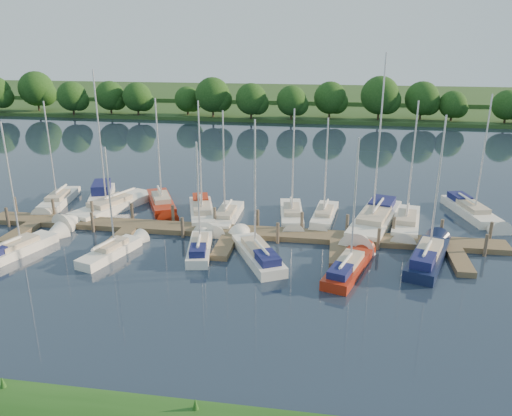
# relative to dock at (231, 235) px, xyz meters

# --- Properties ---
(ground) EXTENTS (260.00, 260.00, 0.00)m
(ground) POSITION_rel_dock_xyz_m (0.00, -7.31, -0.20)
(ground) COLOR #1B2536
(ground) RESTS_ON ground
(dock) EXTENTS (40.00, 6.00, 0.40)m
(dock) POSITION_rel_dock_xyz_m (0.00, 0.00, 0.00)
(dock) COLOR brown
(dock) RESTS_ON ground
(mooring_pilings) EXTENTS (38.24, 2.84, 2.00)m
(mooring_pilings) POSITION_rel_dock_xyz_m (0.00, 1.13, 0.40)
(mooring_pilings) COLOR #473D33
(mooring_pilings) RESTS_ON ground
(far_shore) EXTENTS (180.00, 30.00, 0.60)m
(far_shore) POSITION_rel_dock_xyz_m (0.00, 67.69, 0.10)
(far_shore) COLOR #204119
(far_shore) RESTS_ON ground
(distant_hill) EXTENTS (220.00, 40.00, 1.40)m
(distant_hill) POSITION_rel_dock_xyz_m (0.00, 92.69, 0.50)
(distant_hill) COLOR #345324
(distant_hill) RESTS_ON ground
(treeline) EXTENTS (146.05, 10.19, 8.30)m
(treeline) POSITION_rel_dock_xyz_m (-5.11, 54.57, 3.91)
(treeline) COLOR #38281C
(treeline) RESTS_ON ground
(sailboat_n_0) EXTENTS (2.83, 7.60, 9.61)m
(sailboat_n_0) POSITION_rel_dock_xyz_m (-17.03, 5.21, 0.07)
(sailboat_n_0) COLOR white
(sailboat_n_0) RESTS_ON ground
(motorboat) EXTENTS (3.55, 6.50, 1.98)m
(motorboat) POSITION_rel_dock_xyz_m (-13.76, 7.17, 0.19)
(motorboat) COLOR white
(motorboat) RESTS_ON ground
(sailboat_n_2) EXTENTS (5.21, 9.75, 12.39)m
(sailboat_n_2) POSITION_rel_dock_xyz_m (-11.65, 4.09, 0.07)
(sailboat_n_2) COLOR white
(sailboat_n_2) RESTS_ON ground
(sailboat_n_3) EXTENTS (4.67, 7.51, 9.99)m
(sailboat_n_3) POSITION_rel_dock_xyz_m (-7.51, 5.86, 0.08)
(sailboat_n_3) COLOR maroon
(sailboat_n_3) RESTS_ON ground
(sailboat_n_4) EXTENTS (3.81, 7.89, 10.10)m
(sailboat_n_4) POSITION_rel_dock_xyz_m (-3.31, 3.95, 0.12)
(sailboat_n_4) COLOR white
(sailboat_n_4) RESTS_ON ground
(sailboat_n_5) EXTENTS (1.79, 7.37, 9.39)m
(sailboat_n_5) POSITION_rel_dock_xyz_m (-1.15, 3.31, 0.07)
(sailboat_n_5) COLOR white
(sailboat_n_5) RESTS_ON ground
(sailboat_n_6) EXTENTS (2.56, 7.51, 9.48)m
(sailboat_n_6) POSITION_rel_dock_xyz_m (4.16, 4.69, 0.07)
(sailboat_n_6) COLOR white
(sailboat_n_6) RESTS_ON ground
(sailboat_n_7) EXTENTS (2.25, 6.94, 8.78)m
(sailboat_n_7) POSITION_rel_dock_xyz_m (6.83, 4.93, 0.07)
(sailboat_n_7) COLOR white
(sailboat_n_7) RESTS_ON ground
(sailboat_n_8) EXTENTS (5.05, 11.07, 13.83)m
(sailboat_n_8) POSITION_rel_dock_xyz_m (10.79, 4.09, 0.13)
(sailboat_n_8) COLOR white
(sailboat_n_8) RESTS_ON ground
(sailboat_n_9) EXTENTS (3.04, 8.22, 10.37)m
(sailboat_n_9) POSITION_rel_dock_xyz_m (13.27, 4.04, 0.07)
(sailboat_n_9) COLOR white
(sailboat_n_9) RESTS_ON ground
(sailboat_n_10) EXTENTS (3.68, 8.36, 10.56)m
(sailboat_n_10) POSITION_rel_dock_xyz_m (19.13, 7.83, 0.12)
(sailboat_n_10) COLOR white
(sailboat_n_10) RESTS_ON ground
(sailboat_s_0) EXTENTS (3.62, 7.49, 9.50)m
(sailboat_s_0) POSITION_rel_dock_xyz_m (-14.16, -5.29, 0.11)
(sailboat_s_0) COLOR white
(sailboat_s_0) RESTS_ON ground
(sailboat_s_1) EXTENTS (2.90, 6.10, 7.95)m
(sailboat_s_1) POSITION_rel_dock_xyz_m (-7.43, -4.54, 0.08)
(sailboat_s_1) COLOR white
(sailboat_s_1) RESTS_ON ground
(sailboat_s_2) EXTENTS (2.44, 6.32, 8.16)m
(sailboat_s_2) POSITION_rel_dock_xyz_m (-1.59, -3.12, 0.12)
(sailboat_s_2) COLOR white
(sailboat_s_2) RESTS_ON ground
(sailboat_s_3) EXTENTS (4.74, 7.38, 9.81)m
(sailboat_s_3) POSITION_rel_dock_xyz_m (2.51, -3.45, 0.12)
(sailboat_s_3) COLOR white
(sailboat_s_3) RESTS_ON ground
(sailboat_s_4) EXTENTS (3.40, 7.05, 9.04)m
(sailboat_s_4) POSITION_rel_dock_xyz_m (8.67, -4.61, 0.12)
(sailboat_s_4) COLOR maroon
(sailboat_s_4) RESTS_ON ground
(sailboat_s_5) EXTENTS (3.93, 7.90, 10.28)m
(sailboat_s_5) POSITION_rel_dock_xyz_m (13.93, -2.36, 0.14)
(sailboat_s_5) COLOR #101837
(sailboat_s_5) RESTS_ON ground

